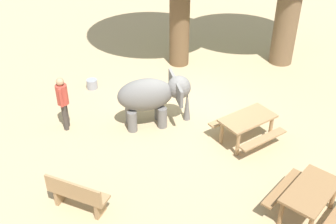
% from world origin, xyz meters
% --- Properties ---
extents(ground_plane, '(60.00, 60.00, 0.00)m').
position_xyz_m(ground_plane, '(0.00, 0.00, 0.00)').
color(ground_plane, tan).
extents(elephant, '(2.14, 1.44, 1.48)m').
position_xyz_m(elephant, '(0.88, 0.68, 0.94)').
color(elephant, slate).
rests_on(elephant, ground_plane).
extents(person_handler, '(0.32, 0.51, 1.62)m').
position_xyz_m(person_handler, '(3.38, 0.54, 0.95)').
color(person_handler, '#3F3833').
rests_on(person_handler, ground_plane).
extents(wooden_bench, '(1.40, 1.07, 0.88)m').
position_xyz_m(wooden_bench, '(2.91, 3.81, 0.47)').
color(wooden_bench, '#9E7A51').
rests_on(wooden_bench, ground_plane).
extents(picnic_table_near, '(2.10, 2.10, 0.78)m').
position_xyz_m(picnic_table_near, '(-2.04, 4.70, 0.59)').
color(picnic_table_near, olive).
rests_on(picnic_table_near, ground_plane).
extents(picnic_table_far, '(2.00, 1.99, 0.78)m').
position_xyz_m(picnic_table_far, '(-1.53, 1.87, 0.59)').
color(picnic_table_far, '#9E7A51').
rests_on(picnic_table_far, ground_plane).
extents(feed_bucket, '(0.36, 0.36, 0.32)m').
position_xyz_m(feed_bucket, '(2.68, -1.66, 0.16)').
color(feed_bucket, gray).
rests_on(feed_bucket, ground_plane).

